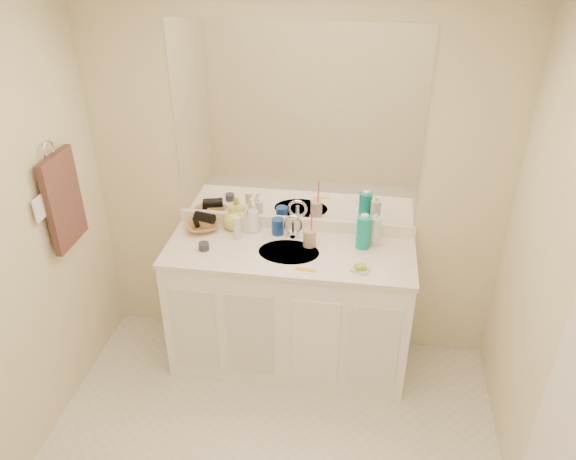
% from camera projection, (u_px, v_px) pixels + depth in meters
% --- Properties ---
extents(ceiling, '(2.60, 2.60, 0.02)m').
position_uv_depth(ceiling, '(241.00, 14.00, 1.75)').
color(ceiling, white).
rests_on(ceiling, wall_back).
extents(wall_back, '(2.60, 0.02, 2.40)m').
position_uv_depth(wall_back, '(296.00, 183.00, 3.47)').
color(wall_back, beige).
rests_on(wall_back, floor).
extents(vanity_cabinet, '(1.50, 0.55, 0.85)m').
position_uv_depth(vanity_cabinet, '(289.00, 309.00, 3.63)').
color(vanity_cabinet, white).
rests_on(vanity_cabinet, floor).
extents(countertop, '(1.52, 0.57, 0.03)m').
position_uv_depth(countertop, '(289.00, 252.00, 3.40)').
color(countertop, white).
rests_on(countertop, vanity_cabinet).
extents(backsplash, '(1.52, 0.03, 0.08)m').
position_uv_depth(backsplash, '(295.00, 223.00, 3.60)').
color(backsplash, white).
rests_on(backsplash, countertop).
extents(sink_basin, '(0.37, 0.37, 0.02)m').
position_uv_depth(sink_basin, '(289.00, 254.00, 3.38)').
color(sink_basin, beige).
rests_on(sink_basin, countertop).
extents(faucet, '(0.02, 0.02, 0.11)m').
position_uv_depth(faucet, '(293.00, 229.00, 3.50)').
color(faucet, silver).
rests_on(faucet, countertop).
extents(mirror, '(1.48, 0.01, 1.20)m').
position_uv_depth(mirror, '(296.00, 128.00, 3.28)').
color(mirror, white).
rests_on(mirror, wall_back).
extents(blue_mug, '(0.09, 0.09, 0.10)m').
position_uv_depth(blue_mug, '(278.00, 226.00, 3.54)').
color(blue_mug, navy).
rests_on(blue_mug, countertop).
extents(tan_cup, '(0.10, 0.10, 0.11)m').
position_uv_depth(tan_cup, '(310.00, 238.00, 3.42)').
color(tan_cup, tan).
rests_on(tan_cup, countertop).
extents(toothbrush, '(0.02, 0.04, 0.20)m').
position_uv_depth(toothbrush, '(312.00, 224.00, 3.37)').
color(toothbrush, '#E13B8E').
rests_on(toothbrush, tan_cup).
extents(mouthwash_bottle, '(0.09, 0.09, 0.21)m').
position_uv_depth(mouthwash_bottle, '(364.00, 232.00, 3.38)').
color(mouthwash_bottle, '#0C9891').
rests_on(mouthwash_bottle, countertop).
extents(clear_pump_bottle, '(0.07, 0.07, 0.18)m').
position_uv_depth(clear_pump_bottle, '(375.00, 231.00, 3.41)').
color(clear_pump_bottle, silver).
rests_on(clear_pump_bottle, countertop).
extents(soap_dish, '(0.12, 0.11, 0.01)m').
position_uv_depth(soap_dish, '(360.00, 270.00, 3.20)').
color(soap_dish, silver).
rests_on(soap_dish, countertop).
extents(green_soap, '(0.07, 0.06, 0.02)m').
position_uv_depth(green_soap, '(360.00, 267.00, 3.20)').
color(green_soap, '#93B82D').
rests_on(green_soap, soap_dish).
extents(orange_comb, '(0.12, 0.04, 0.00)m').
position_uv_depth(orange_comb, '(305.00, 269.00, 3.21)').
color(orange_comb, '#FFAE1A').
rests_on(orange_comb, countertop).
extents(dark_jar, '(0.08, 0.08, 0.04)m').
position_uv_depth(dark_jar, '(204.00, 246.00, 3.39)').
color(dark_jar, '#2F2F35').
rests_on(dark_jar, countertop).
extents(extra_white_bottle, '(0.05, 0.05, 0.15)m').
position_uv_depth(extra_white_bottle, '(237.00, 228.00, 3.48)').
color(extra_white_bottle, silver).
rests_on(extra_white_bottle, countertop).
extents(soap_bottle_white, '(0.10, 0.10, 0.20)m').
position_uv_depth(soap_bottle_white, '(253.00, 217.00, 3.54)').
color(soap_bottle_white, white).
rests_on(soap_bottle_white, countertop).
extents(soap_bottle_cream, '(0.07, 0.07, 0.15)m').
position_uv_depth(soap_bottle_cream, '(246.00, 220.00, 3.56)').
color(soap_bottle_cream, beige).
rests_on(soap_bottle_cream, countertop).
extents(soap_bottle_yellow, '(0.14, 0.14, 0.17)m').
position_uv_depth(soap_bottle_yellow, '(233.00, 217.00, 3.58)').
color(soap_bottle_yellow, '#D5D553').
rests_on(soap_bottle_yellow, countertop).
extents(wicker_basket, '(0.27, 0.27, 0.05)m').
position_uv_depth(wicker_basket, '(203.00, 226.00, 3.60)').
color(wicker_basket, '#AB7B45').
rests_on(wicker_basket, countertop).
extents(hair_dryer, '(0.14, 0.10, 0.06)m').
position_uv_depth(hair_dryer, '(205.00, 217.00, 3.56)').
color(hair_dryer, black).
rests_on(hair_dryer, wicker_basket).
extents(towel_ring, '(0.01, 0.11, 0.11)m').
position_uv_depth(towel_ring, '(49.00, 150.00, 3.01)').
color(towel_ring, silver).
rests_on(towel_ring, wall_left).
extents(hand_towel, '(0.04, 0.32, 0.55)m').
position_uv_depth(hand_towel, '(63.00, 200.00, 3.16)').
color(hand_towel, '#36201C').
rests_on(hand_towel, towel_ring).
extents(switch_plate, '(0.01, 0.08, 0.13)m').
position_uv_depth(switch_plate, '(39.00, 209.00, 2.96)').
color(switch_plate, white).
rests_on(switch_plate, wall_left).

